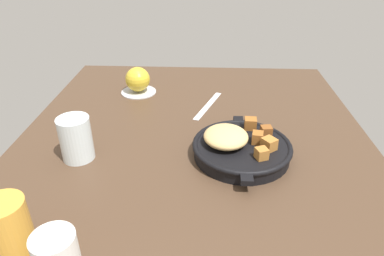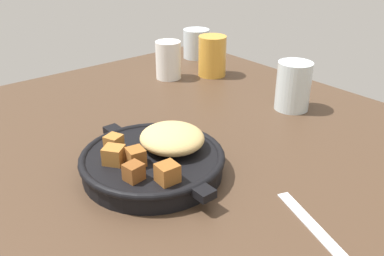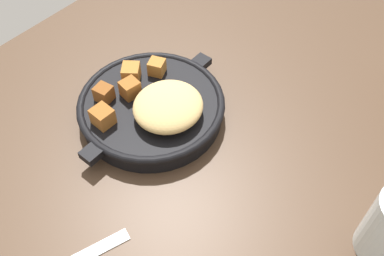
# 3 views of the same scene
# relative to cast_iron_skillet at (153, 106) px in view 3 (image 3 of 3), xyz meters

# --- Properties ---
(ground_plane) EXTENTS (1.11, 0.85, 0.02)m
(ground_plane) POSITION_rel_cast_iron_skillet_xyz_m (0.02, 0.11, -0.04)
(ground_plane) COLOR #473323
(cast_iron_skillet) EXTENTS (0.26, 0.22, 0.07)m
(cast_iron_skillet) POSITION_rel_cast_iron_skillet_xyz_m (0.00, 0.00, 0.00)
(cast_iron_skillet) COLOR black
(cast_iron_skillet) RESTS_ON ground_plane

